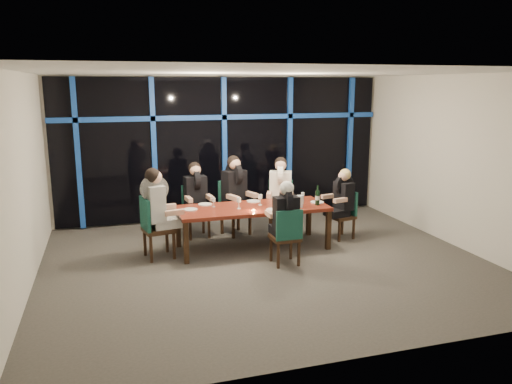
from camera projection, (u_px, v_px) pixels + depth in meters
room at (267, 138)px, 7.61m from camera, size 7.04×7.00×3.02m
window_wall at (224, 146)px, 10.46m from camera, size 6.86×0.43×2.94m
dining_table at (253, 210)px, 8.65m from camera, size 2.60×1.00×0.75m
chair_far_left at (195, 208)px, 9.39m from camera, size 0.49×0.49×0.97m
chair_far_mid at (233, 204)px, 9.54m from camera, size 0.62×0.62×1.04m
chair_far_right at (280, 203)px, 9.70m from camera, size 0.60×0.60×1.00m
chair_end_left at (153, 225)px, 8.15m from camera, size 0.56×0.56×1.03m
chair_end_right at (345, 212)px, 9.29m from camera, size 0.49×0.49×0.89m
chair_near_mid at (287, 234)px, 7.84m from camera, size 0.44×0.44×0.93m
diner_far_left at (196, 189)px, 9.24m from camera, size 0.51×0.63×0.94m
diner_far_mid at (235, 184)px, 9.39m from camera, size 0.63×0.71×1.01m
diner_far_right at (280, 184)px, 9.53m from camera, size 0.62×0.69×0.97m
diner_end_left at (157, 200)px, 8.11m from camera, size 0.68×0.56×1.00m
diner_end_right at (342, 193)px, 9.18m from camera, size 0.60×0.50×0.87m
diner_near_mid at (285, 210)px, 7.83m from camera, size 0.46×0.58×0.90m
plate_far_left at (205, 204)px, 8.77m from camera, size 0.24×0.24×0.01m
plate_far_mid at (253, 201)px, 9.00m from camera, size 0.24×0.24×0.01m
plate_far_right at (279, 201)px, 9.02m from camera, size 0.24×0.24×0.01m
plate_end_left at (190, 209)px, 8.41m from camera, size 0.24×0.24×0.01m
plate_end_right at (317, 202)px, 8.93m from camera, size 0.24×0.24×0.01m
plate_near_mid at (273, 210)px, 8.38m from camera, size 0.24×0.24×0.01m
wine_bottle at (317, 197)px, 8.72m from camera, size 0.08×0.08×0.35m
water_pitcher at (300, 201)px, 8.57m from camera, size 0.13×0.11×0.21m
tea_light at (254, 210)px, 8.32m from camera, size 0.05×0.05×0.03m
wine_glass_a at (239, 201)px, 8.46m from camera, size 0.07×0.07×0.19m
wine_glass_b at (260, 197)px, 8.71m from camera, size 0.07×0.07×0.19m
wine_glass_c at (283, 199)px, 8.68m from camera, size 0.06×0.06×0.16m
wine_glass_d at (214, 200)px, 8.59m from camera, size 0.06×0.06×0.16m
wine_glass_e at (303, 195)px, 9.04m from camera, size 0.06×0.06×0.16m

